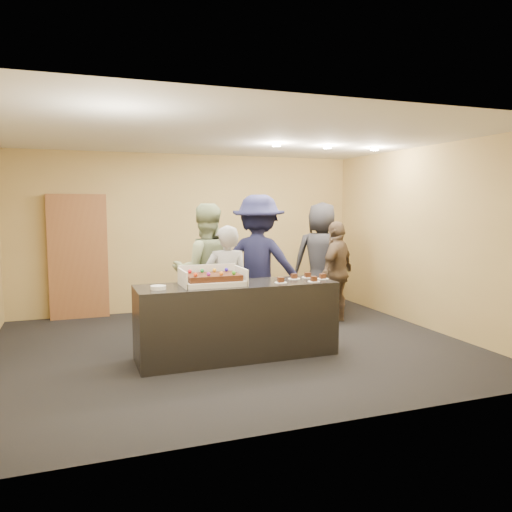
% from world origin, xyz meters
% --- Properties ---
extents(room, '(6.04, 6.00, 2.70)m').
position_xyz_m(room, '(0.00, 0.00, 1.35)').
color(room, black).
rests_on(room, ground).
extents(serving_counter, '(2.41, 0.72, 0.90)m').
position_xyz_m(serving_counter, '(-0.09, -0.46, 0.45)').
color(serving_counter, black).
rests_on(serving_counter, floor).
extents(storage_cabinet, '(0.91, 0.15, 2.01)m').
position_xyz_m(storage_cabinet, '(-1.87, 2.41, 1.00)').
color(storage_cabinet, brown).
rests_on(storage_cabinet, floor).
extents(cake_box, '(0.73, 0.51, 0.22)m').
position_xyz_m(cake_box, '(-0.40, -0.43, 0.95)').
color(cake_box, white).
rests_on(cake_box, serving_counter).
extents(sheet_cake, '(0.63, 0.43, 0.12)m').
position_xyz_m(sheet_cake, '(-0.40, -0.46, 1.00)').
color(sheet_cake, '#3E1A0E').
rests_on(sheet_cake, cake_box).
extents(plate_stack, '(0.17, 0.17, 0.04)m').
position_xyz_m(plate_stack, '(-1.05, -0.55, 0.92)').
color(plate_stack, white).
rests_on(plate_stack, serving_counter).
extents(slice_a, '(0.15, 0.15, 0.07)m').
position_xyz_m(slice_a, '(0.42, -0.59, 0.92)').
color(slice_a, white).
rests_on(slice_a, serving_counter).
extents(slice_b, '(0.15, 0.15, 0.07)m').
position_xyz_m(slice_b, '(0.70, -0.36, 0.92)').
color(slice_b, white).
rests_on(slice_b, serving_counter).
extents(slice_c, '(0.15, 0.15, 0.07)m').
position_xyz_m(slice_c, '(0.83, -0.65, 0.92)').
color(slice_c, white).
rests_on(slice_c, serving_counter).
extents(slice_d, '(0.15, 0.15, 0.07)m').
position_xyz_m(slice_d, '(0.91, -0.31, 0.92)').
color(slice_d, white).
rests_on(slice_d, serving_counter).
extents(slice_e, '(0.15, 0.15, 0.07)m').
position_xyz_m(slice_e, '(1.04, -0.49, 0.92)').
color(slice_e, white).
rests_on(slice_e, serving_counter).
extents(person_server_grey, '(0.63, 0.47, 1.58)m').
position_xyz_m(person_server_grey, '(-0.09, -0.01, 0.79)').
color(person_server_grey, '#97979B').
rests_on(person_server_grey, floor).
extents(person_sage_man, '(0.97, 0.80, 1.86)m').
position_xyz_m(person_sage_man, '(-0.24, 0.53, 0.93)').
color(person_sage_man, '#99AA7D').
rests_on(person_sage_man, floor).
extents(person_navy_man, '(1.47, 1.29, 1.98)m').
position_xyz_m(person_navy_man, '(0.52, 0.47, 0.99)').
color(person_navy_man, '#181A3D').
rests_on(person_navy_man, floor).
extents(person_brown_extra, '(0.98, 0.86, 1.58)m').
position_xyz_m(person_brown_extra, '(1.92, 0.73, 0.79)').
color(person_brown_extra, brown).
rests_on(person_brown_extra, floor).
extents(person_dark_suit, '(1.07, 0.89, 1.88)m').
position_xyz_m(person_dark_suit, '(1.90, 1.22, 0.94)').
color(person_dark_suit, '#25252A').
rests_on(person_dark_suit, floor).
extents(ceiling_spotlights, '(1.72, 0.12, 0.03)m').
position_xyz_m(ceiling_spotlights, '(1.60, 0.50, 2.67)').
color(ceiling_spotlights, '#FFEAC6').
rests_on(ceiling_spotlights, ceiling).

